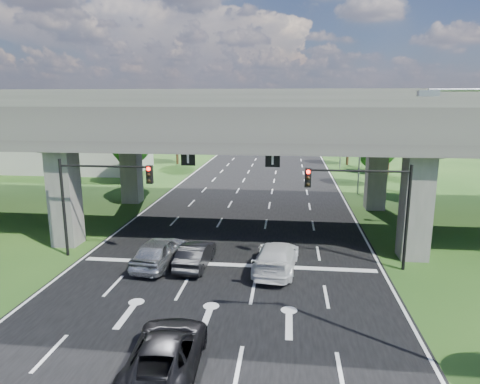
% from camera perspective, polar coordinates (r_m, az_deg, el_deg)
% --- Properties ---
extents(ground, '(160.00, 160.00, 0.00)m').
position_cam_1_polar(ground, '(22.02, -3.10, -13.10)').
color(ground, '#1C4014').
rests_on(ground, ground).
extents(road, '(18.00, 120.00, 0.03)m').
position_cam_1_polar(road, '(31.25, -0.05, -5.27)').
color(road, black).
rests_on(road, ground).
extents(overpass, '(80.00, 15.00, 10.00)m').
position_cam_1_polar(overpass, '(31.83, 0.36, 9.55)').
color(overpass, '#353330').
rests_on(overpass, ground).
extents(warehouse, '(20.00, 10.00, 4.00)m').
position_cam_1_polar(warehouse, '(62.46, -21.71, 4.57)').
color(warehouse, '#9E9E99').
rests_on(warehouse, ground).
extents(signal_right, '(5.76, 0.54, 6.00)m').
position_cam_1_polar(signal_right, '(24.53, 16.73, -0.60)').
color(signal_right, black).
rests_on(signal_right, ground).
extents(signal_left, '(5.76, 0.54, 6.00)m').
position_cam_1_polar(signal_left, '(26.61, -18.60, 0.26)').
color(signal_left, black).
rests_on(signal_left, ground).
extents(streetlight_far, '(3.38, 0.25, 10.00)m').
position_cam_1_polar(streetlight_far, '(44.26, 15.30, 7.19)').
color(streetlight_far, gray).
rests_on(streetlight_far, ground).
extents(streetlight_beyond, '(3.38, 0.25, 10.00)m').
position_cam_1_polar(streetlight_beyond, '(60.09, 13.03, 8.54)').
color(streetlight_beyond, gray).
rests_on(streetlight_beyond, ground).
extents(tree_left_near, '(4.50, 4.50, 7.80)m').
position_cam_1_polar(tree_left_near, '(49.02, -14.36, 6.49)').
color(tree_left_near, black).
rests_on(tree_left_near, ground).
extents(tree_left_mid, '(3.91, 3.90, 6.76)m').
position_cam_1_polar(tree_left_mid, '(57.58, -14.33, 6.65)').
color(tree_left_mid, black).
rests_on(tree_left_mid, ground).
extents(tree_left_far, '(4.80, 4.80, 8.32)m').
position_cam_1_polar(tree_left_far, '(63.89, -8.44, 8.28)').
color(tree_left_far, black).
rests_on(tree_left_far, ground).
extents(tree_right_near, '(4.20, 4.20, 7.28)m').
position_cam_1_polar(tree_right_near, '(48.83, 17.95, 5.87)').
color(tree_right_near, black).
rests_on(tree_right_near, ground).
extents(tree_right_mid, '(3.91, 3.90, 6.76)m').
position_cam_1_polar(tree_right_mid, '(57.27, 19.35, 6.31)').
color(tree_right_mid, black).
rests_on(tree_right_mid, ground).
extents(tree_right_far, '(4.50, 4.50, 7.80)m').
position_cam_1_polar(tree_right_far, '(64.36, 14.34, 7.78)').
color(tree_right_far, black).
rests_on(tree_right_far, ground).
extents(car_silver, '(2.45, 5.11, 1.68)m').
position_cam_1_polar(car_silver, '(25.23, -10.65, -7.78)').
color(car_silver, '#B3B5BB').
rests_on(car_silver, road).
extents(car_dark, '(1.70, 4.35, 1.41)m').
position_cam_1_polar(car_dark, '(24.76, -5.96, -8.36)').
color(car_dark, black).
rests_on(car_dark, road).
extents(car_white, '(2.72, 5.59, 1.57)m').
position_cam_1_polar(car_white, '(24.20, 4.85, -8.64)').
color(car_white, silver).
rests_on(car_white, road).
extents(car_trailing, '(2.74, 5.41, 1.47)m').
position_cam_1_polar(car_trailing, '(16.17, -9.85, -20.35)').
color(car_trailing, black).
rests_on(car_trailing, road).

